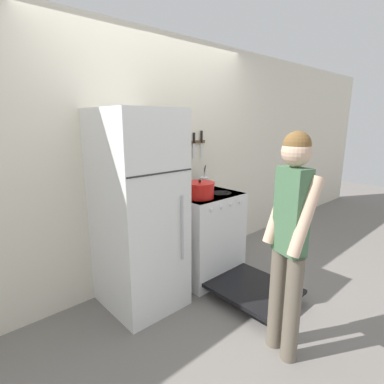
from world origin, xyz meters
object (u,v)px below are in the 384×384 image
stove_range (204,235)px  tea_kettle (183,187)px  person (290,235)px  utensil_jar (204,182)px  dutch_oven_pot (200,190)px  refrigerator (138,212)px

stove_range → tea_kettle: bearing=130.0°
person → tea_kettle: bearing=7.4°
tea_kettle → stove_range: bearing=-50.0°
stove_range → utensil_jar: 0.60m
dutch_oven_pot → utensil_jar: size_ratio=1.27×
refrigerator → tea_kettle: refrigerator is taller
tea_kettle → person: bearing=-99.9°
dutch_oven_pot → person: person is taller
stove_range → utensil_jar: size_ratio=5.40×
stove_range → tea_kettle: 0.58m
person → stove_range: bearing=-0.5°
stove_range → person: person is taller
stove_range → person: (-0.39, -1.22, 0.46)m
utensil_jar → person: person is taller
dutch_oven_pot → stove_range: bearing=31.8°
refrigerator → utensil_jar: 0.99m
stove_range → dutch_oven_pot: (-0.16, -0.10, 0.55)m
tea_kettle → person: size_ratio=0.14×
stove_range → tea_kettle: size_ratio=6.45×
refrigerator → utensil_jar: refrigerator is taller
dutch_oven_pot → utensil_jar: utensil_jar is taller
refrigerator → dutch_oven_pot: 0.66m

